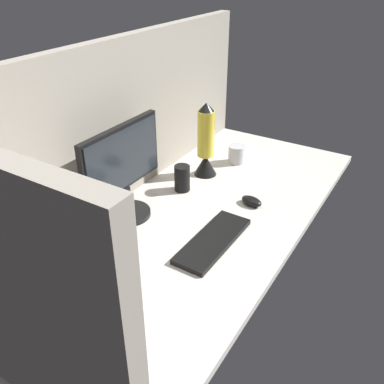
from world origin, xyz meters
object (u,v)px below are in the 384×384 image
Objects in this scene: mouse at (252,201)px; monitor at (123,168)px; mug_steel at (236,154)px; lava_lamp at (206,145)px; keyboard at (213,241)px; mug_black_travel at (182,178)px.

monitor is at bearing 142.64° from mouse.
mug_steel is at bearing 48.17° from mouse.
monitor reaches higher than lava_lamp.
mug_black_travel is at bearing 49.58° from keyboard.
mouse is (33.61, -40.04, -19.56)cm from monitor.
monitor reaches higher than mug_black_travel.
lava_lamp is (45.70, 29.74, 13.93)cm from keyboard.
lava_lamp is (47.48, -9.34, -6.33)cm from monitor.
mug_black_travel is (-37.93, 8.21, 1.42)cm from mug_steel.
mug_black_travel is (28.71, -8.23, -15.28)cm from monitor.
mouse is 36.19cm from lava_lamp.
keyboard is 56.28cm from lava_lamp.
lava_lamp reaches higher than keyboard.
mug_steel is at bearing -20.33° from lava_lamp.
mouse is 0.80× the size of mug_black_travel.
mug_steel is (64.86, 22.64, 3.55)cm from keyboard.
mouse is 1.05× the size of mug_steel.
mouse is at bearing -1.02° from keyboard.
mug_black_travel reaches higher than keyboard.
monitor is 1.13× the size of keyboard.
keyboard is at bearing -87.40° from monitor.
monitor is at bearing 166.14° from mug_steel.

